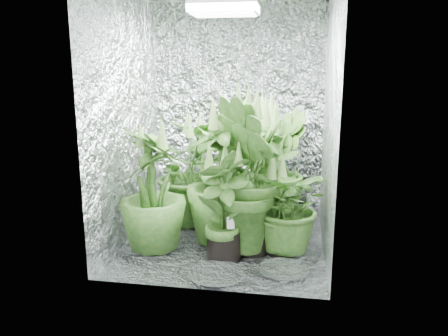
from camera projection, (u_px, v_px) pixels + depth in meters
name	position (u px, v px, depth m)	size (l,w,h in m)	color
ground	(224.00, 242.00, 3.60)	(1.60, 1.60, 0.00)	silver
walls	(224.00, 121.00, 3.38)	(1.62, 1.62, 2.00)	silver
grow_lamp	(224.00, 9.00, 3.19)	(0.50, 0.30, 0.22)	gray
plant_a	(194.00, 171.00, 3.91)	(1.06, 1.06, 1.05)	black
plant_b	(255.00, 169.00, 3.75)	(0.82, 0.82, 1.22)	black
plant_c	(279.00, 169.00, 3.90)	(0.61, 0.61, 1.12)	black
plant_d	(153.00, 191.00, 3.35)	(0.75, 0.75, 1.04)	black
plant_e	(284.00, 206.00, 3.31)	(0.74, 0.74, 0.82)	black
plant_f	(224.00, 206.00, 3.19)	(0.61, 0.61, 0.91)	black
plant_g	(251.00, 176.00, 3.30)	(0.76, 0.76, 1.29)	black
plant_h	(223.00, 177.00, 3.47)	(0.86, 0.86, 1.19)	black
circulation_fan	(296.00, 205.00, 4.05)	(0.19, 0.34, 0.39)	black
plant_label	(231.00, 223.00, 3.18)	(0.06, 0.01, 0.09)	white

